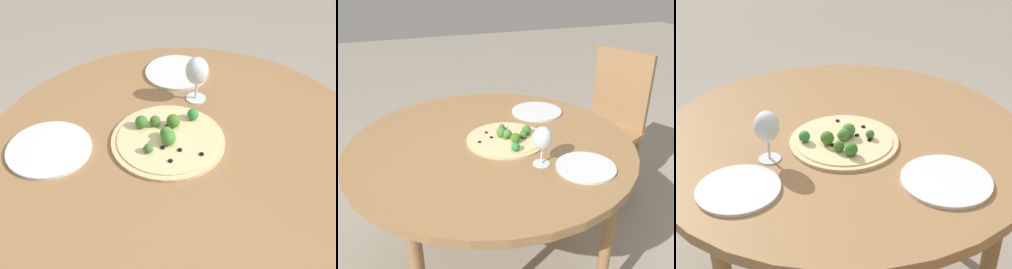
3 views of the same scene
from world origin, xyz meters
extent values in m
cylinder|color=olive|center=(0.00, 0.00, 0.73)|extent=(1.26, 1.26, 0.03)
cylinder|color=olive|center=(-0.39, -0.39, 0.36)|extent=(0.05, 0.05, 0.71)
cylinder|color=olive|center=(0.39, -0.39, 0.36)|extent=(0.05, 0.05, 0.71)
cylinder|color=olive|center=(0.39, 0.39, 0.36)|extent=(0.05, 0.05, 0.71)
cylinder|color=#997047|center=(0.75, 0.17, 0.22)|extent=(0.04, 0.04, 0.44)
cylinder|color=#DBBC89|center=(0.07, -0.01, 0.75)|extent=(0.35, 0.35, 0.01)
cylinder|color=beige|center=(0.07, -0.01, 0.76)|extent=(0.32, 0.32, 0.00)
sphere|color=#407028|center=(0.06, -0.02, 0.77)|extent=(0.02, 0.02, 0.02)
sphere|color=#448334|center=(0.08, -0.01, 0.78)|extent=(0.04, 0.04, 0.04)
sphere|color=#3D7622|center=(0.09, -0.06, 0.78)|extent=(0.04, 0.04, 0.04)
sphere|color=#316F35|center=(0.08, -0.01, 0.77)|extent=(0.02, 0.02, 0.02)
sphere|color=#428231|center=(0.05, 0.01, 0.78)|extent=(0.04, 0.04, 0.04)
sphere|color=#3E6F39|center=(0.08, 0.08, 0.78)|extent=(0.03, 0.03, 0.03)
sphere|color=#3A7628|center=(0.17, 0.00, 0.78)|extent=(0.04, 0.04, 0.04)
sphere|color=#3D6F29|center=(0.14, -0.03, 0.78)|extent=(0.03, 0.03, 0.03)
sphere|color=#2E843A|center=(0.07, -0.13, 0.78)|extent=(0.04, 0.04, 0.04)
cylinder|color=black|center=(0.00, 0.07, 0.76)|extent=(0.01, 0.01, 0.00)
cylinder|color=black|center=(-0.05, -0.01, 0.76)|extent=(0.01, 0.01, 0.00)
cylinder|color=black|center=(0.05, 0.04, 0.76)|extent=(0.01, 0.01, 0.00)
cylinder|color=black|center=(0.09, 0.07, 0.76)|extent=(0.01, 0.01, 0.00)
cylinder|color=black|center=(0.01, 0.01, 0.76)|extent=(0.01, 0.01, 0.00)
cylinder|color=black|center=(0.11, -0.05, 0.76)|extent=(0.01, 0.01, 0.00)
cylinder|color=silver|center=(0.14, -0.25, 0.75)|extent=(0.07, 0.07, 0.00)
cylinder|color=silver|center=(0.14, -0.25, 0.78)|extent=(0.01, 0.01, 0.06)
ellipsoid|color=silver|center=(0.14, -0.25, 0.86)|extent=(0.08, 0.08, 0.10)
cylinder|color=silver|center=(0.29, -0.33, 0.75)|extent=(0.23, 0.23, 0.01)
cylinder|color=silver|center=(0.33, 0.25, 0.75)|extent=(0.26, 0.26, 0.01)
camera|label=1|loc=(-0.61, 0.84, 1.70)|focal=50.00mm
camera|label=2|loc=(-0.41, -1.41, 1.51)|focal=40.00mm
camera|label=3|loc=(1.36, -0.19, 1.51)|focal=50.00mm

